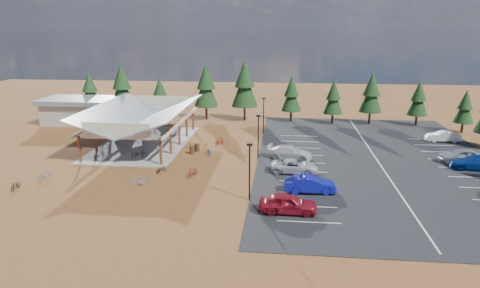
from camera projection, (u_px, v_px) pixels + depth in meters
ground at (212, 163)px, 47.61m from camera, size 140.00×140.00×0.00m
asphalt_lot at (377, 160)px, 48.64m from camera, size 27.00×44.00×0.04m
concrete_pad at (145, 143)px, 55.30m from camera, size 10.60×18.60×0.10m
bike_pavilion at (143, 115)px, 54.29m from camera, size 11.65×19.40×4.97m
outbuilding at (79, 110)px, 66.71m from camera, size 11.00×7.00×3.90m
lamp_post_0 at (250, 168)px, 36.73m from camera, size 0.50×0.25×5.14m
lamp_post_1 at (258, 134)px, 48.23m from camera, size 0.50×0.25×5.14m
lamp_post_2 at (264, 113)px, 59.73m from camera, size 0.50×0.25×5.14m
trash_bin_0 at (192, 150)px, 50.93m from camera, size 0.60×0.60×0.90m
trash_bin_1 at (197, 148)px, 51.97m from camera, size 0.60×0.60×0.90m
pine_0 at (90, 89)px, 70.68m from camera, size 3.22×3.22×7.49m
pine_1 at (122, 86)px, 68.30m from camera, size 3.83×3.83×8.92m
pine_2 at (160, 94)px, 68.31m from camera, size 2.95×2.95×6.87m
pine_3 at (206, 86)px, 68.23m from camera, size 3.83×3.83×8.92m
pine_4 at (245, 84)px, 67.30m from camera, size 4.16×4.16×9.68m
pine_5 at (292, 94)px, 66.90m from camera, size 3.13×3.13×7.30m
pine_6 at (334, 97)px, 65.33m from camera, size 2.95×2.95×6.87m
pine_7 at (371, 93)px, 65.07m from camera, size 3.44×3.44×8.02m
pine_8 at (419, 98)px, 64.02m from camera, size 2.98×2.98×6.93m
pine_13 at (465, 107)px, 59.91m from camera, size 2.67×2.67×6.21m
bike_0 at (100, 155)px, 48.65m from camera, size 1.57×0.69×0.80m
bike_1 at (105, 147)px, 51.66m from camera, size 1.73×0.69×1.01m
bike_2 at (139, 137)px, 56.43m from camera, size 1.53×0.54×0.80m
bike_3 at (152, 128)px, 61.56m from camera, size 1.62×0.66×0.94m
bike_4 at (139, 154)px, 49.08m from camera, size 1.81×0.85×0.92m
bike_5 at (146, 148)px, 51.04m from camera, size 1.84×0.78×1.07m
bike_6 at (173, 136)px, 57.14m from camera, size 1.60×0.97×0.79m
bike_7 at (172, 130)px, 60.17m from camera, size 1.70×0.69×0.99m
bike_8 at (16, 186)px, 39.71m from camera, size 0.68×1.65×0.85m
bike_9 at (45, 175)px, 42.42m from camera, size 1.13×1.62×0.96m
bike_11 at (192, 172)px, 43.12m from camera, size 1.06×1.80×1.04m
bike_12 at (161, 169)px, 44.33m from camera, size 1.16×1.61×0.81m
bike_13 at (139, 180)px, 40.70m from camera, size 1.86×0.67×1.10m
bike_14 at (209, 152)px, 50.35m from camera, size 1.14×1.70×0.84m
bike_15 at (219, 141)px, 54.54m from camera, size 1.29×1.72×1.03m
car_0 at (288, 203)px, 34.68m from camera, size 4.75×1.96×1.61m
car_1 at (310, 184)px, 38.93m from camera, size 4.76×1.92×1.54m
car_2 at (294, 166)px, 44.21m from camera, size 4.96×2.35×1.37m
car_3 at (290, 152)px, 48.86m from camera, size 5.40×3.01×1.48m
car_7 at (475, 162)px, 45.26m from camera, size 5.19×2.36×1.47m
car_8 at (462, 156)px, 47.31m from camera, size 4.96×2.35×1.64m
car_9 at (443, 136)px, 56.05m from camera, size 4.32×1.51×1.42m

